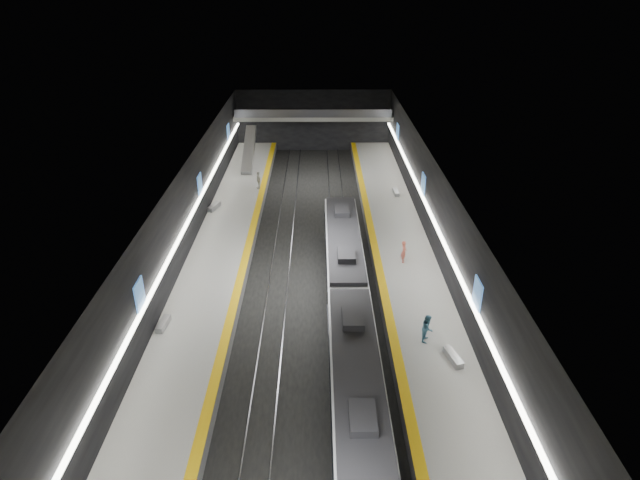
{
  "coord_description": "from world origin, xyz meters",
  "views": [
    {
      "loc": [
        0.54,
        -34.48,
        21.73
      ],
      "look_at": [
        0.72,
        3.96,
        2.2
      ],
      "focal_mm": 30.0,
      "sensor_mm": 36.0,
      "label": 1
    }
  ],
  "objects_px": {
    "bench_right_near": "(453,357)",
    "passenger_right_b": "(428,328)",
    "bench_right_far": "(396,192)",
    "bench_left_far": "(214,207)",
    "train": "(348,309)",
    "passenger_left_a": "(259,180)",
    "passenger_right_a": "(404,252)",
    "bench_left_near": "(163,324)",
    "escalator": "(249,149)"
  },
  "relations": [
    {
      "from": "bench_right_near",
      "to": "passenger_right_b",
      "type": "bearing_deg",
      "value": 108.13
    },
    {
      "from": "bench_right_far",
      "to": "passenger_right_b",
      "type": "height_order",
      "value": "passenger_right_b"
    },
    {
      "from": "bench_left_far",
      "to": "passenger_right_b",
      "type": "height_order",
      "value": "passenger_right_b"
    },
    {
      "from": "train",
      "to": "passenger_left_a",
      "type": "xyz_separation_m",
      "value": [
        -8.19,
        24.3,
        -0.27
      ]
    },
    {
      "from": "bench_right_near",
      "to": "passenger_right_b",
      "type": "height_order",
      "value": "passenger_right_b"
    },
    {
      "from": "train",
      "to": "passenger_right_a",
      "type": "bearing_deg",
      "value": 60.03
    },
    {
      "from": "bench_right_far",
      "to": "bench_left_far",
      "type": "bearing_deg",
      "value": -170.29
    },
    {
      "from": "passenger_right_a",
      "to": "passenger_right_b",
      "type": "distance_m",
      "value": 10.01
    },
    {
      "from": "train",
      "to": "bench_right_far",
      "type": "xyz_separation_m",
      "value": [
        6.1,
        22.61,
        -0.99
      ]
    },
    {
      "from": "bench_right_near",
      "to": "passenger_left_a",
      "type": "distance_m",
      "value": 31.35
    },
    {
      "from": "bench_left_near",
      "to": "passenger_right_b",
      "type": "xyz_separation_m",
      "value": [
        16.82,
        -1.51,
        0.72
      ]
    },
    {
      "from": "bench_right_far",
      "to": "passenger_right_b",
      "type": "xyz_separation_m",
      "value": [
        -1.29,
        -24.3,
        0.72
      ]
    },
    {
      "from": "bench_left_near",
      "to": "passenger_right_a",
      "type": "xyz_separation_m",
      "value": [
        16.8,
        8.5,
        0.7
      ]
    },
    {
      "from": "train",
      "to": "escalator",
      "type": "relative_size",
      "value": 3.76
    },
    {
      "from": "bench_right_near",
      "to": "bench_left_far",
      "type": "bearing_deg",
      "value": 114.47
    },
    {
      "from": "bench_right_far",
      "to": "passenger_left_a",
      "type": "height_order",
      "value": "passenger_left_a"
    },
    {
      "from": "bench_left_far",
      "to": "passenger_right_b",
      "type": "xyz_separation_m",
      "value": [
        16.82,
        -20.59,
        0.69
      ]
    },
    {
      "from": "train",
      "to": "bench_left_far",
      "type": "height_order",
      "value": "train"
    },
    {
      "from": "bench_right_near",
      "to": "bench_right_far",
      "type": "bearing_deg",
      "value": 75.63
    },
    {
      "from": "train",
      "to": "bench_left_near",
      "type": "xyz_separation_m",
      "value": [
        -12.0,
        -0.18,
        -0.99
      ]
    },
    {
      "from": "escalator",
      "to": "bench_right_near",
      "type": "height_order",
      "value": "escalator"
    },
    {
      "from": "passenger_right_b",
      "to": "bench_left_near",
      "type": "bearing_deg",
      "value": 105.42
    },
    {
      "from": "train",
      "to": "passenger_right_b",
      "type": "bearing_deg",
      "value": -19.36
    },
    {
      "from": "bench_left_near",
      "to": "passenger_right_a",
      "type": "bearing_deg",
      "value": 33.04
    },
    {
      "from": "bench_left_near",
      "to": "bench_right_near",
      "type": "xyz_separation_m",
      "value": [
        18.04,
        -3.44,
        0.02
      ]
    },
    {
      "from": "train",
      "to": "passenger_right_a",
      "type": "relative_size",
      "value": 16.55
    },
    {
      "from": "bench_left_far",
      "to": "bench_right_far",
      "type": "bearing_deg",
      "value": 27.85
    },
    {
      "from": "train",
      "to": "passenger_left_a",
      "type": "relative_size",
      "value": 16.21
    },
    {
      "from": "bench_left_near",
      "to": "bench_left_far",
      "type": "relative_size",
      "value": 0.88
    },
    {
      "from": "train",
      "to": "bench_right_near",
      "type": "xyz_separation_m",
      "value": [
        6.04,
        -3.63,
        -0.98
      ]
    },
    {
      "from": "train",
      "to": "bench_right_near",
      "type": "relative_size",
      "value": 16.76
    },
    {
      "from": "bench_right_near",
      "to": "bench_right_far",
      "type": "height_order",
      "value": "bench_right_near"
    },
    {
      "from": "escalator",
      "to": "bench_left_far",
      "type": "bearing_deg",
      "value": -98.76
    },
    {
      "from": "escalator",
      "to": "bench_left_near",
      "type": "xyz_separation_m",
      "value": [
        -2.0,
        -32.06,
        -1.7
      ]
    },
    {
      "from": "bench_right_far",
      "to": "passenger_right_a",
      "type": "distance_m",
      "value": 14.37
    },
    {
      "from": "bench_right_far",
      "to": "passenger_right_a",
      "type": "bearing_deg",
      "value": -97.1
    },
    {
      "from": "passenger_right_a",
      "to": "passenger_left_a",
      "type": "xyz_separation_m",
      "value": [
        -12.99,
        15.98,
        0.02
      ]
    },
    {
      "from": "train",
      "to": "bench_right_far",
      "type": "relative_size",
      "value": 17.89
    },
    {
      "from": "passenger_right_b",
      "to": "passenger_left_a",
      "type": "height_order",
      "value": "passenger_left_a"
    },
    {
      "from": "passenger_right_a",
      "to": "passenger_right_b",
      "type": "height_order",
      "value": "passenger_right_b"
    },
    {
      "from": "train",
      "to": "passenger_left_a",
      "type": "distance_m",
      "value": 25.64
    },
    {
      "from": "bench_left_near",
      "to": "bench_left_far",
      "type": "distance_m",
      "value": 19.08
    },
    {
      "from": "passenger_left_a",
      "to": "bench_right_near",
      "type": "bearing_deg",
      "value": 3.65
    },
    {
      "from": "train",
      "to": "bench_right_near",
      "type": "distance_m",
      "value": 7.11
    },
    {
      "from": "train",
      "to": "passenger_left_a",
      "type": "height_order",
      "value": "train"
    },
    {
      "from": "bench_right_far",
      "to": "passenger_right_b",
      "type": "relative_size",
      "value": 0.91
    },
    {
      "from": "escalator",
      "to": "bench_right_near",
      "type": "relative_size",
      "value": 4.46
    },
    {
      "from": "train",
      "to": "bench_right_far",
      "type": "distance_m",
      "value": 23.44
    },
    {
      "from": "train",
      "to": "bench_right_far",
      "type": "height_order",
      "value": "train"
    },
    {
      "from": "passenger_right_a",
      "to": "bench_left_near",
      "type": "bearing_deg",
      "value": 124.1
    }
  ]
}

